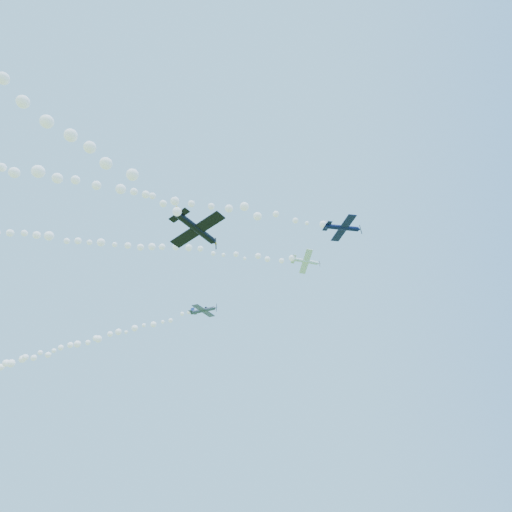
# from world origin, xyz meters

# --- Properties ---
(plane_white) EXTENTS (6.18, 6.34, 2.35)m
(plane_white) POSITION_xyz_m (17.11, 6.79, 53.97)
(plane_white) COLOR white
(smoke_trail_white) EXTENTS (75.11, 25.47, 2.69)m
(smoke_trail_white) POSITION_xyz_m (-22.14, -5.72, 53.68)
(smoke_trail_white) COLOR white
(plane_navy) EXTENTS (6.58, 6.97, 1.92)m
(plane_navy) POSITION_xyz_m (23.57, -10.22, 47.41)
(plane_navy) COLOR #0C1035
(smoke_trail_navy) EXTENTS (76.03, 33.53, 2.67)m
(smoke_trail_navy) POSITION_xyz_m (-16.20, -27.02, 47.19)
(smoke_trail_navy) COLOR white
(plane_grey) EXTENTS (6.34, 6.67, 2.23)m
(plane_grey) POSITION_xyz_m (-4.01, 8.68, 45.38)
(plane_grey) COLOR #3C4457
(smoke_trail_grey) EXTENTS (64.50, 22.01, 2.95)m
(smoke_trail_grey) POSITION_xyz_m (-38.01, 19.45, 44.99)
(smoke_trail_grey) COLOR white
(plane_black) EXTENTS (8.19, 7.76, 2.42)m
(plane_black) POSITION_xyz_m (3.15, -21.98, 39.58)
(plane_black) COLOR black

